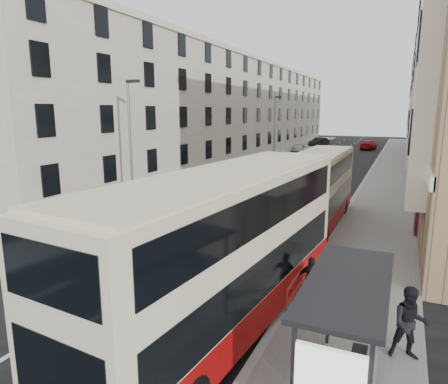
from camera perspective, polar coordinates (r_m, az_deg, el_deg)
The scene contains 19 objects.
ground at distance 13.71m, azimuth -21.84°, elevation -16.79°, with size 200.00×200.00×0.00m, color black.
pavement_right at distance 38.68m, azimuth 22.39°, elevation 1.35°, with size 4.00×120.00×0.15m, color slate.
pavement_left at distance 42.05m, azimuth 0.82°, elevation 2.97°, with size 3.00×120.00×0.15m, color slate.
kerb_right at distance 38.78m, azimuth 19.45°, elevation 1.58°, with size 0.25×120.00×0.15m, color #979792.
kerb_left at distance 41.48m, azimuth 2.72°, elevation 2.84°, with size 0.25×120.00×0.15m, color #979792.
road_markings at distance 54.29m, azimuth 14.55°, elevation 4.46°, with size 10.00×110.00×0.01m, color silver, non-canonical shape.
terrace_left at distance 58.17m, azimuth 1.57°, elevation 11.69°, with size 9.18×79.00×13.25m.
bus_shelter at distance 8.84m, azimuth 17.68°, elevation -17.24°, with size 1.65×4.25×2.70m.
guard_railing at distance 15.20m, azimuth 12.25°, elevation -9.80°, with size 0.06×6.56×1.01m.
street_lamp_near at distance 25.41m, azimuth -13.18°, elevation 7.42°, with size 0.93×0.18×8.00m.
street_lamp_far at distance 52.49m, azimuth 7.30°, elevation 9.58°, with size 0.93×0.18×8.00m.
double_decker_front at distance 11.66m, azimuth 0.59°, elevation -8.19°, with size 3.75×11.92×4.68m.
double_decker_rear at distance 22.43m, azimuth 13.20°, elevation 0.35°, with size 2.41×10.31×4.11m.
pedestrian_mid at distance 11.47m, azimuth 25.07°, elevation -16.66°, with size 0.92×0.72×1.90m, color black.
pedestrian_far at distance 13.57m, azimuth 12.37°, elevation -12.18°, with size 0.90×0.38×1.54m, color black.
white_van at distance 50.86m, azimuth 7.88°, elevation 5.08°, with size 2.40×5.21×1.45m, color silver.
car_silver at distance 60.36m, azimuth 10.57°, elevation 6.05°, with size 1.85×4.61×1.57m, color #9FA2A7.
car_dark at distance 75.48m, azimuth 13.41°, elevation 6.98°, with size 1.66×4.75×1.56m, color black.
car_red at distance 71.16m, azimuth 19.92°, elevation 6.35°, with size 2.16×5.31×1.54m, color #AF0913.
Camera 1 is at (9.03, -8.16, 6.31)m, focal length 32.00 mm.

